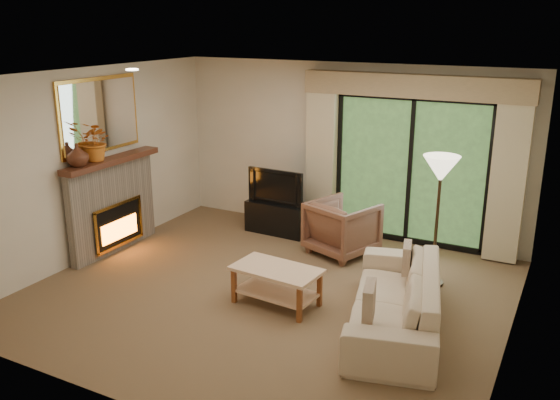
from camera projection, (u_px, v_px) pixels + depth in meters
The scene contains 22 objects.
floor at pixel (269, 292), 7.25m from camera, with size 5.50×5.50×0.00m, color brown.
ceiling at pixel (267, 76), 6.48m from camera, with size 5.50×5.50×0.00m, color white.
wall_back at pixel (347, 150), 8.98m from camera, with size 5.00×5.00×0.00m, color beige.
wall_front at pixel (118, 267), 4.75m from camera, with size 5.00×5.00×0.00m, color beige.
wall_left at pixel (92, 164), 8.08m from camera, with size 5.00×5.00×0.00m, color beige.
wall_right at pixel (521, 227), 5.64m from camera, with size 5.00×5.00×0.00m, color beige.
fireplace at pixel (112, 205), 8.38m from camera, with size 0.24×1.70×1.37m, color #75695D, non-canonical shape.
mirror at pixel (100, 115), 8.05m from camera, with size 0.07×1.45×1.02m, color gold, non-canonical shape.
sliding_door at pixel (410, 171), 8.55m from camera, with size 2.26×0.10×2.16m, color black, non-canonical shape.
curtain_left at pixel (322, 156), 9.03m from camera, with size 0.45×0.18×2.35m, color #C8B790.
curtain_right at pixel (509, 177), 7.83m from camera, with size 0.45×0.18×2.35m, color #C8B790.
cornice at pixel (414, 86), 8.12m from camera, with size 3.20×0.24×0.32m, color #9E815D.
media_console at pixel (278, 217), 9.22m from camera, with size 0.98×0.44×0.49m, color black.
tv at pixel (278, 186), 9.07m from camera, with size 0.93×0.12×0.54m, color black.
armchair at pixel (342, 228), 8.35m from camera, with size 0.82×0.85×0.77m, color brown.
sofa at pixel (395, 298), 6.35m from camera, with size 2.26×0.88×0.66m, color #C5AD8E.
pillow_near at pixel (369, 303), 5.77m from camera, with size 0.10×0.38×0.38m, color brown.
pillow_far at pixel (407, 258), 6.88m from camera, with size 0.09×0.34×0.34m, color brown.
coffee_table at pixel (277, 286), 6.88m from camera, with size 1.01×0.56×0.46m, color #E3B48B, non-canonical shape.
floor_lamp at pixel (437, 222), 7.25m from camera, with size 0.44×0.44×1.65m, color beige, non-canonical shape.
vase at pixel (77, 155), 7.65m from camera, with size 0.29×0.29×0.30m, color #4B2516.
branches at pixel (96, 141), 7.90m from camera, with size 0.48×0.42×0.53m, color #CC6A1F.
Camera 1 is at (3.18, -5.78, 3.21)m, focal length 38.00 mm.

